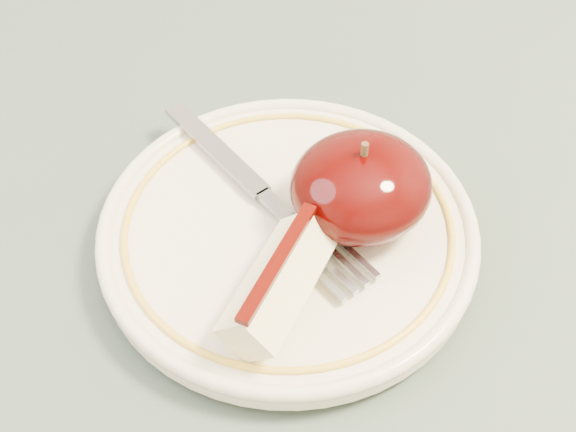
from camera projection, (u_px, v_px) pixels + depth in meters
name	position (u px, v px, depth m)	size (l,w,h in m)	color
table	(266.00, 337.00, 0.53)	(0.90, 0.90, 0.75)	brown
plate	(288.00, 232.00, 0.45)	(0.22, 0.22, 0.02)	beige
apple_half	(361.00, 186.00, 0.44)	(0.08, 0.08, 0.06)	black
apple_wedge	(278.00, 283.00, 0.40)	(0.08, 0.08, 0.04)	beige
fork	(264.00, 195.00, 0.46)	(0.06, 0.18, 0.00)	gray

